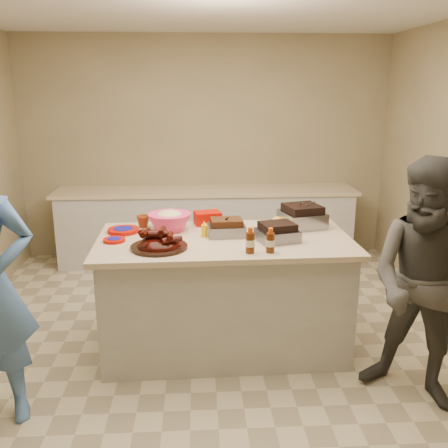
{
  "coord_description": "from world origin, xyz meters",
  "views": [
    {
      "loc": [
        -0.12,
        -3.69,
        2.09
      ],
      "look_at": [
        0.1,
        0.1,
        1.04
      ],
      "focal_mm": 40.0,
      "sensor_mm": 36.0,
      "label": 1
    }
  ],
  "objects": [
    {
      "name": "plate_stack_small",
      "position": [
        -0.75,
        0.01,
        0.94
      ],
      "size": [
        0.17,
        0.17,
        0.02
      ],
      "primitive_type": "cylinder",
      "rotation": [
        0.0,
        0.0,
        0.02
      ],
      "color": "#A80A00",
      "rests_on": "island"
    },
    {
      "name": "plastic_cup",
      "position": [
        -0.57,
        0.4,
        0.94
      ],
      "size": [
        0.11,
        0.1,
        0.11
      ],
      "primitive_type": "imported",
      "rotation": [
        0.0,
        0.0,
        0.02
      ],
      "color": "maroon",
      "rests_on": "island"
    },
    {
      "name": "room",
      "position": [
        0.0,
        0.0,
        0.0
      ],
      "size": [
        4.5,
        5.0,
        2.7
      ],
      "primitive_type": null,
      "color": "tan",
      "rests_on": "ground"
    },
    {
      "name": "sauce_bowl",
      "position": [
        0.02,
        0.29,
        0.94
      ],
      "size": [
        0.15,
        0.05,
        0.15
      ],
      "primitive_type": "imported",
      "rotation": [
        0.0,
        0.0,
        0.02
      ],
      "color": "silver",
      "rests_on": "island"
    },
    {
      "name": "bbq_bottle_a",
      "position": [
        0.4,
        -0.32,
        0.94
      ],
      "size": [
        0.06,
        0.06,
        0.18
      ],
      "primitive_type": "cylinder",
      "rotation": [
        0.0,
        0.0,
        0.02
      ],
      "color": "#461F08",
      "rests_on": "island"
    },
    {
      "name": "pulled_pork_tray",
      "position": [
        0.12,
        0.12,
        0.94
      ],
      "size": [
        0.3,
        0.24,
        0.09
      ],
      "primitive_type": "cube",
      "rotation": [
        0.0,
        0.0,
        0.05
      ],
      "color": "#47230F",
      "rests_on": "island"
    },
    {
      "name": "rib_platter",
      "position": [
        -0.4,
        -0.18,
        0.94
      ],
      "size": [
        0.45,
        0.45,
        0.17
      ],
      "primitive_type": null,
      "rotation": [
        0.0,
        0.0,
        0.06
      ],
      "color": "#3B0803",
      "rests_on": "island"
    },
    {
      "name": "back_counter",
      "position": [
        0.0,
        2.2,
        0.45
      ],
      "size": [
        3.6,
        0.64,
        0.9
      ],
      "primitive_type": null,
      "color": "beige",
      "rests_on": "ground"
    },
    {
      "name": "brisket_tray",
      "position": [
        0.5,
        -0.04,
        0.94
      ],
      "size": [
        0.35,
        0.31,
        0.09
      ],
      "primitive_type": "cube",
      "rotation": [
        0.0,
        0.0,
        0.25
      ],
      "color": "black",
      "rests_on": "island"
    },
    {
      "name": "guest_gray",
      "position": [
        1.39,
        -0.74,
        0.0
      ],
      "size": [
        1.68,
        1.82,
        0.64
      ],
      "primitive_type": "imported",
      "rotation": [
        0.0,
        0.0,
        -0.66
      ],
      "color": "#4B4943",
      "rests_on": "ground"
    },
    {
      "name": "plate_stack_large",
      "position": [
        -0.72,
        0.26,
        0.94
      ],
      "size": [
        0.26,
        0.26,
        0.03
      ],
      "primitive_type": "cylinder",
      "rotation": [
        0.0,
        0.0,
        0.02
      ],
      "color": "#A80A00",
      "rests_on": "island"
    },
    {
      "name": "mustard_bottle",
      "position": [
        -0.06,
        0.1,
        0.94
      ],
      "size": [
        0.05,
        0.05,
        0.13
      ],
      "primitive_type": "cylinder",
      "rotation": [
        0.0,
        0.0,
        0.02
      ],
      "color": "yellow",
      "rests_on": "island"
    },
    {
      "name": "mac_cheese_dish",
      "position": [
        0.67,
        0.34,
        0.94
      ],
      "size": [
        0.29,
        0.22,
        0.07
      ],
      "primitive_type": "cube",
      "rotation": [
        0.0,
        0.0,
        -0.07
      ],
      "color": "yellow",
      "rests_on": "island"
    },
    {
      "name": "basket_stack",
      "position": [
        -0.02,
        0.47,
        0.94
      ],
      "size": [
        0.25,
        0.21,
        0.11
      ],
      "primitive_type": "cube",
      "rotation": [
        0.0,
        0.0,
        0.21
      ],
      "color": "#A80A00",
      "rests_on": "island"
    },
    {
      "name": "bbq_bottle_b",
      "position": [
        0.26,
        -0.32,
        0.94
      ],
      "size": [
        0.07,
        0.07,
        0.19
      ],
      "primitive_type": "cylinder",
      "rotation": [
        0.0,
        0.0,
        0.02
      ],
      "color": "#461F08",
      "rests_on": "island"
    },
    {
      "name": "coleslaw_bowl",
      "position": [
        -0.34,
        0.3,
        0.94
      ],
      "size": [
        0.36,
        0.36,
        0.24
      ],
      "primitive_type": null,
      "rotation": [
        0.0,
        0.0,
        0.02
      ],
      "color": "#F2346F",
      "rests_on": "island"
    },
    {
      "name": "roasting_pan",
      "position": [
        0.77,
        0.34,
        0.94
      ],
      "size": [
        0.4,
        0.4,
        0.13
      ],
      "primitive_type": "cube",
      "rotation": [
        0.0,
        0.0,
        0.26
      ],
      "color": "gray",
      "rests_on": "island"
    },
    {
      "name": "sausage_plate",
      "position": [
        0.11,
        0.29,
        0.94
      ],
      "size": [
        0.38,
        0.38,
        0.05
      ],
      "primitive_type": "cylinder",
      "rotation": [
        0.0,
        0.0,
        -0.28
      ],
      "color": "silver",
      "rests_on": "island"
    },
    {
      "name": "island",
      "position": [
        0.1,
        0.05,
        0.0
      ],
      "size": [
        2.02,
        1.09,
        0.94
      ],
      "primitive_type": null,
      "rotation": [
        0.0,
        0.0,
        0.02
      ],
      "color": "beige",
      "rests_on": "ground"
    }
  ]
}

